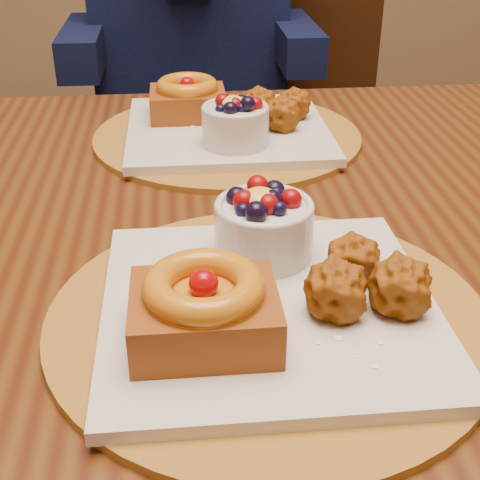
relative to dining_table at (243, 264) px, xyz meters
name	(u,v)px	position (x,y,z in m)	size (l,w,h in m)	color
dining_table	(243,264)	(0.00, 0.00, 0.00)	(1.60, 0.90, 0.76)	#39180A
place_setting_near	(265,291)	(0.00, -0.21, 0.10)	(0.38, 0.38, 0.09)	brown
place_setting_far	(226,123)	(0.00, 0.22, 0.10)	(0.38, 0.38, 0.09)	brown
chair_far	(277,142)	(0.17, 0.84, -0.17)	(0.56, 0.56, 0.92)	black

